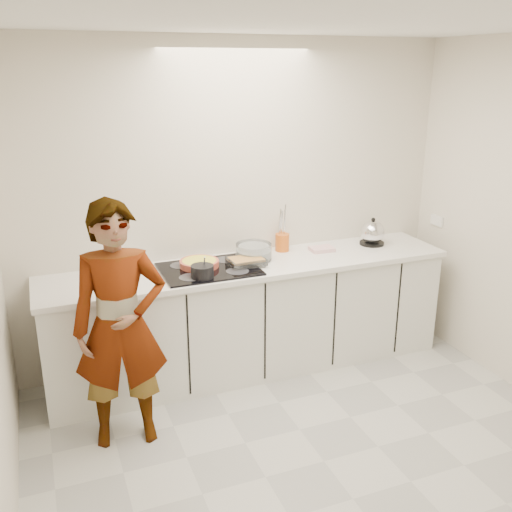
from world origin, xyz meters
name	(u,v)px	position (x,y,z in m)	size (l,w,h in m)	color
floor	(324,461)	(0.00, 0.00, 0.00)	(3.60, 3.20, 0.00)	beige
ceiling	(344,18)	(0.00, 0.00, 2.60)	(3.60, 3.20, 0.00)	white
wall_back	(237,206)	(0.00, 1.60, 1.30)	(3.60, 0.00, 2.60)	beige
base_cabinets	(251,319)	(0.00, 1.28, 0.43)	(3.20, 0.58, 0.87)	silver
countertop	(251,266)	(0.00, 1.28, 0.89)	(3.24, 0.64, 0.04)	white
hob	(209,269)	(-0.35, 1.26, 0.92)	(0.72, 0.54, 0.01)	black
tart_dish	(199,263)	(-0.41, 1.32, 0.95)	(0.38, 0.38, 0.05)	#C4513C
saucepan	(202,271)	(-0.45, 1.09, 0.97)	(0.21, 0.21, 0.16)	black
baking_dish	(246,261)	(-0.06, 1.23, 0.95)	(0.28, 0.21, 0.05)	silver
mixing_bowl	(254,252)	(0.05, 1.36, 0.97)	(0.33, 0.33, 0.13)	silver
tea_towel	(322,249)	(0.66, 1.36, 0.93)	(0.19, 0.14, 0.03)	white
kettle	(372,233)	(1.15, 1.37, 1.01)	(0.23, 0.23, 0.24)	black
utensil_crock	(282,242)	(0.36, 1.49, 0.98)	(0.12, 0.12, 0.14)	#CF5915
cook	(120,326)	(-1.10, 0.72, 0.82)	(0.60, 0.39, 1.63)	silver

